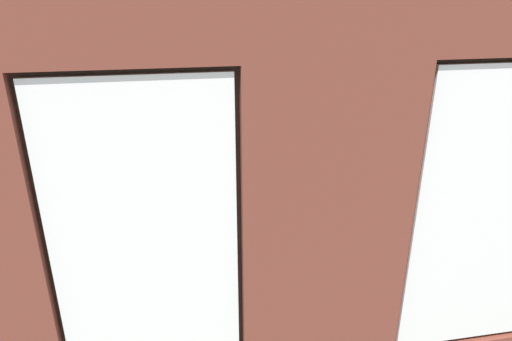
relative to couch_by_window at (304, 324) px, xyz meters
name	(u,v)px	position (x,y,z in m)	size (l,w,h in m)	color
ground_plane	(247,232)	(0.10, -2.22, -0.38)	(6.39, 6.50, 0.10)	brown
brick_wall_with_windows	(327,213)	(0.10, 0.65, 1.36)	(5.79, 0.30, 3.39)	brown
couch_by_window	(304,324)	(0.00, 0.00, 0.00)	(1.91, 0.87, 0.80)	black
couch_left	(422,203)	(-2.09, -1.89, 0.00)	(0.99, 1.81, 0.80)	black
coffee_table	(252,187)	(-0.03, -2.64, 0.06)	(1.41, 0.70, 0.45)	#A87547
cup_ceramic	(278,174)	(-0.42, -2.76, 0.16)	(0.07, 0.07, 0.09)	silver
table_plant_small	(221,179)	(0.40, -2.53, 0.25)	(0.15, 0.15, 0.25)	#47423D
remote_silver	(261,185)	(-0.13, -2.53, 0.13)	(0.05, 0.17, 0.02)	#B2B2B7
remote_gray	(238,181)	(0.15, -2.72, 0.13)	(0.05, 0.17, 0.02)	#59595B
media_console	(42,214)	(2.65, -2.63, -0.10)	(0.94, 0.42, 0.45)	black
tv_flatscreen	(34,172)	(2.65, -2.64, 0.48)	(1.03, 0.20, 0.70)	black
papasan_chair	(236,142)	(-0.07, -4.37, 0.11)	(1.09, 1.09, 0.69)	olive
potted_plant_by_left_couch	(354,157)	(-1.69, -3.22, 0.16)	(0.40, 0.40, 0.73)	#47423D
potted_plant_near_tv	(68,216)	(2.10, -1.71, 0.31)	(0.93, 0.98, 1.23)	gray
potted_plant_beside_window_right	(15,322)	(2.10, 0.08, 0.41)	(1.04, 1.03, 1.24)	beige
potted_plant_between_couches	(460,282)	(-1.41, -0.05, 0.20)	(0.46, 0.46, 0.83)	#47423D
potted_plant_corner_near_left	(358,112)	(-2.24, -4.47, 0.50)	(0.92, 0.92, 1.32)	#9E5638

